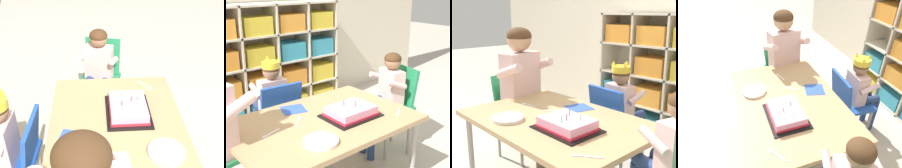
# 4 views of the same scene
# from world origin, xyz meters

# --- Properties ---
(activity_table) EXTENTS (1.18, 0.80, 0.54)m
(activity_table) POSITION_xyz_m (0.00, 0.00, 0.50)
(activity_table) COLOR tan
(activity_table) RESTS_ON ground
(classroom_chair_blue) EXTENTS (0.38, 0.35, 0.65)m
(classroom_chair_blue) POSITION_xyz_m (-0.00, 0.58, 0.39)
(classroom_chair_blue) COLOR #1E4CA8
(classroom_chair_blue) RESTS_ON ground
(child_with_crown) EXTENTS (0.31, 0.31, 0.84)m
(child_with_crown) POSITION_xyz_m (0.01, 0.69, 0.52)
(child_with_crown) COLOR beige
(child_with_crown) RESTS_ON ground
(classroom_chair_adult_side) EXTENTS (0.40, 0.39, 0.69)m
(classroom_chair_adult_side) POSITION_xyz_m (-0.68, 0.16, 0.45)
(classroom_chair_adult_side) COLOR #238451
(classroom_chair_adult_side) RESTS_ON ground
(adult_helper_seated) EXTENTS (0.45, 0.44, 1.08)m
(adult_helper_seated) POSITION_xyz_m (-0.57, 0.18, 0.67)
(adult_helper_seated) COLOR beige
(adult_helper_seated) RESTS_ON ground
(guest_at_table_side) EXTENTS (0.33, 0.33, 0.86)m
(guest_at_table_side) POSITION_xyz_m (0.72, 0.10, 0.55)
(guest_at_table_side) COLOR beige
(guest_at_table_side) RESTS_ON ground
(birthday_cake_on_tray) EXTENTS (0.35, 0.27, 0.11)m
(birthday_cake_on_tray) POSITION_xyz_m (0.18, -0.08, 0.57)
(birthday_cake_on_tray) COLOR black
(birthday_cake_on_tray) RESTS_ON activity_table
(paper_plate_stack) EXTENTS (0.20, 0.20, 0.02)m
(paper_plate_stack) POSITION_xyz_m (-0.18, -0.24, 0.55)
(paper_plate_stack) COLOR white
(paper_plate_stack) RESTS_ON activity_table
(paper_napkin_square) EXTENTS (0.19, 0.19, 0.00)m
(paper_napkin_square) POSITION_xyz_m (-0.05, 0.26, 0.55)
(paper_napkin_square) COLOR #3356B7
(paper_napkin_square) RESTS_ON activity_table
(fork_near_child_seat) EXTENTS (0.13, 0.05, 0.00)m
(fork_near_child_seat) POSITION_xyz_m (-0.35, 0.03, 0.55)
(fork_near_child_seat) COLOR white
(fork_near_child_seat) RESTS_ON activity_table
(fork_scattered_mid_table) EXTENTS (0.10, 0.11, 0.00)m
(fork_scattered_mid_table) POSITION_xyz_m (-0.13, 0.07, 0.55)
(fork_scattered_mid_table) COLOR white
(fork_scattered_mid_table) RESTS_ON activity_table
(fork_by_napkin) EXTENTS (0.13, 0.10, 0.00)m
(fork_by_napkin) POSITION_xyz_m (0.47, -0.23, 0.55)
(fork_by_napkin) COLOR white
(fork_by_napkin) RESTS_ON activity_table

